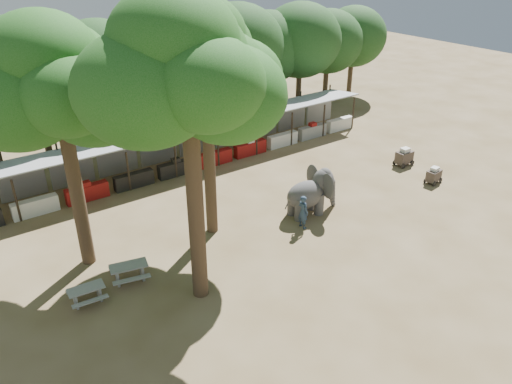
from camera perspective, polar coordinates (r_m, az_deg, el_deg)
ground at (r=23.07m, az=9.42°, el=-8.40°), size 100.00×100.00×0.00m
vendor_stalls at (r=32.38m, az=-7.76°, el=5.01°), size 28.00×2.99×2.80m
yard_tree_left at (r=21.16m, az=-22.32°, el=11.31°), size 7.10×6.90×11.02m
yard_tree_center at (r=17.34m, az=-8.60°, el=13.30°), size 7.10×6.90×12.04m
yard_tree_back at (r=22.31m, az=-6.46°, el=14.77°), size 7.10×6.90×11.36m
backdrop_trees at (r=35.55m, az=-12.34°, el=13.99°), size 46.46×5.95×8.33m
elephant at (r=26.54m, az=6.42°, el=-0.02°), size 3.22×2.44×2.43m
handler at (r=25.28m, az=5.40°, el=-2.26°), size 0.43×0.65×1.80m
picnic_table_near at (r=21.64m, az=-18.78°, el=-10.85°), size 1.53×1.40×0.71m
picnic_table_far at (r=22.33m, az=-14.29°, el=-8.67°), size 1.86×1.74×0.79m
cart_front at (r=31.81m, az=19.66°, el=1.84°), size 1.12×0.82×1.01m
cart_back at (r=33.70m, az=16.58°, el=3.89°), size 1.22×0.81×1.18m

